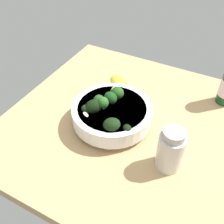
# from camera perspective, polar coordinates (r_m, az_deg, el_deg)

# --- Properties ---
(ground_plane) EXTENTS (0.65, 0.65, 0.03)m
(ground_plane) POSITION_cam_1_polar(r_m,az_deg,el_deg) (0.74, 3.11, -2.77)
(ground_plane) COLOR tan
(bowl_of_broccoli) EXTENTS (0.21, 0.21, 0.09)m
(bowl_of_broccoli) POSITION_cam_1_polar(r_m,az_deg,el_deg) (0.70, -0.13, -0.06)
(bowl_of_broccoli) COLOR white
(bowl_of_broccoli) RESTS_ON ground_plane
(lemon_wedge) EXTENTS (0.08, 0.09, 0.04)m
(lemon_wedge) POSITION_cam_1_polar(r_m,az_deg,el_deg) (0.83, 1.47, 6.23)
(lemon_wedge) COLOR yellow
(lemon_wedge) RESTS_ON ground_plane
(bottle_short) EXTENTS (0.06, 0.06, 0.11)m
(bottle_short) POSITION_cam_1_polar(r_m,az_deg,el_deg) (0.60, 12.61, -8.07)
(bottle_short) COLOR beige
(bottle_short) RESTS_ON ground_plane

